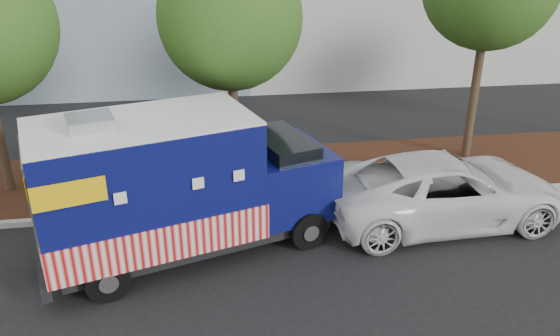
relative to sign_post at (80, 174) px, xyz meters
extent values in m
plane|color=black|center=(3.20, -1.70, -1.20)|extent=(120.00, 120.00, 0.00)
cube|color=#9E9E99|center=(3.20, -0.30, -1.12)|extent=(120.00, 0.18, 0.15)
cube|color=black|center=(3.20, 1.80, -1.12)|extent=(120.00, 4.00, 0.15)
cylinder|color=#38281C|center=(3.96, 1.29, 0.70)|extent=(0.26, 0.26, 3.80)
sphere|color=#264D15|center=(3.96, 1.29, 3.52)|extent=(3.71, 3.71, 3.71)
cylinder|color=#38281C|center=(11.36, 2.15, 1.04)|extent=(0.26, 0.26, 4.47)
cube|color=#473828|center=(0.00, 0.00, 0.00)|extent=(0.06, 0.06, 2.40)
cube|color=black|center=(2.80, -1.93, -0.75)|extent=(6.33, 3.73, 0.30)
cube|color=#0B0E4F|center=(1.88, -2.22, 0.73)|extent=(5.03, 3.69, 2.57)
cube|color=#BA0C0B|center=(1.88, -2.22, -0.18)|extent=(5.09, 3.77, 0.80)
cube|color=white|center=(1.88, -2.22, 2.04)|extent=(5.03, 3.69, 0.06)
cube|color=#B7B7BA|center=(0.96, -2.51, 2.17)|extent=(1.07, 1.07, 0.24)
cube|color=#0B0E4F|center=(4.95, -1.26, 0.14)|extent=(2.53, 2.77, 1.50)
cube|color=black|center=(4.90, -1.28, 0.86)|extent=(1.65, 2.31, 0.70)
cube|color=black|center=(5.89, -0.97, -0.36)|extent=(0.72, 2.07, 0.32)
cube|color=black|center=(-0.32, -2.91, -0.72)|extent=(0.90, 2.36, 0.30)
cube|color=#B7B7BA|center=(-0.29, -2.90, 0.78)|extent=(0.62, 1.85, 2.04)
cube|color=#B7B7BA|center=(1.81, -0.91, 0.78)|extent=(1.85, 0.62, 1.18)
cube|color=yellow|center=(0.73, -3.92, 1.32)|extent=(1.23, 0.40, 0.48)
cube|color=yellow|center=(-0.03, -1.48, 1.32)|extent=(1.23, 0.40, 0.48)
cylinder|color=black|center=(5.38, -2.27, -0.75)|extent=(0.95, 0.55, 0.90)
cylinder|color=black|center=(4.72, -0.19, -0.75)|extent=(0.95, 0.55, 0.90)
cylinder|color=black|center=(1.08, -3.61, -0.75)|extent=(0.95, 0.55, 0.90)
cylinder|color=black|center=(0.43, -1.53, -0.75)|extent=(0.95, 0.55, 0.90)
imported|color=white|center=(9.00, -1.46, -0.35)|extent=(6.21, 3.08, 1.69)
camera|label=1|loc=(3.20, -12.97, 5.65)|focal=35.00mm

